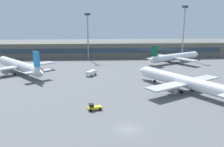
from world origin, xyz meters
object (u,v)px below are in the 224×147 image
(service_van_white, at_px, (91,73))
(floodlight_tower_west, at_px, (184,29))
(airplane_far, at_px, (176,57))
(baggage_tug_yellow, at_px, (94,107))
(floodlight_tower_east, at_px, (88,33))
(airplane_near, at_px, (182,81))
(airplane_mid, at_px, (19,65))

(service_van_white, distance_m, floodlight_tower_west, 67.07)
(service_van_white, height_order, floodlight_tower_west, floodlight_tower_west)
(airplane_far, relative_size, baggage_tug_yellow, 9.41)
(baggage_tug_yellow, height_order, service_van_white, service_van_white)
(floodlight_tower_west, xyz_separation_m, floodlight_tower_east, (-54.68, 1.22, -2.13))
(airplane_far, relative_size, floodlight_tower_east, 1.39)
(baggage_tug_yellow, bearing_deg, airplane_far, 57.03)
(airplane_near, bearing_deg, service_van_white, 142.27)
(airplane_near, distance_m, baggage_tug_yellow, 32.16)
(airplane_near, height_order, airplane_mid, airplane_mid)
(airplane_mid, distance_m, airplane_far, 78.92)
(airplane_near, height_order, floodlight_tower_west, floodlight_tower_west)
(airplane_mid, xyz_separation_m, floodlight_tower_east, (28.76, 33.28, 11.71))
(baggage_tug_yellow, relative_size, floodlight_tower_west, 0.13)
(baggage_tug_yellow, xyz_separation_m, service_van_white, (-1.50, 38.26, 0.31))
(airplane_mid, distance_m, baggage_tug_yellow, 55.89)
(floodlight_tower_west, bearing_deg, service_van_white, -143.22)
(floodlight_tower_west, relative_size, floodlight_tower_east, 1.16)
(airplane_mid, xyz_separation_m, floodlight_tower_west, (83.44, 32.06, 13.84))
(airplane_near, height_order, baggage_tug_yellow, airplane_near)
(airplane_far, bearing_deg, floodlight_tower_west, 55.07)
(baggage_tug_yellow, relative_size, service_van_white, 0.70)
(airplane_mid, bearing_deg, floodlight_tower_east, 49.17)
(airplane_far, xyz_separation_m, floodlight_tower_east, (-47.21, 11.91, 12.05))
(service_van_white, xyz_separation_m, floodlight_tower_west, (52.14, 38.98, 16.13))
(airplane_mid, relative_size, service_van_white, 6.69)
(airplane_far, height_order, baggage_tug_yellow, airplane_far)
(baggage_tug_yellow, bearing_deg, floodlight_tower_east, 92.95)
(airplane_far, distance_m, service_van_white, 52.91)
(airplane_mid, bearing_deg, baggage_tug_yellow, -54.02)
(service_van_white, relative_size, floodlight_tower_east, 0.21)
(service_van_white, xyz_separation_m, floodlight_tower_east, (-2.53, 40.20, 13.99))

